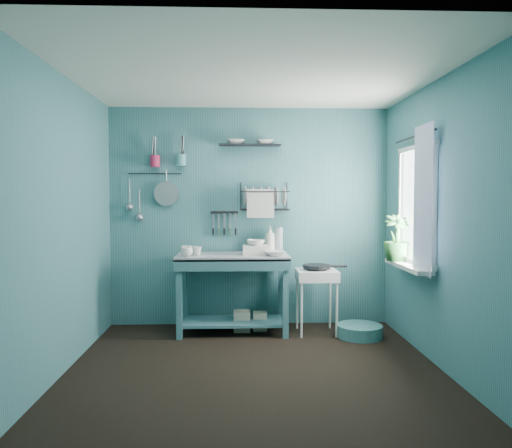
{
  "coord_description": "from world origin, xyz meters",
  "views": [
    {
      "loc": [
        -0.15,
        -4.26,
        1.47
      ],
      "look_at": [
        0.05,
        0.85,
        1.2
      ],
      "focal_mm": 35.0,
      "sensor_mm": 36.0,
      "label": 1
    }
  ],
  "objects_px": {
    "frying_pan": "(317,266)",
    "wash_tub": "(256,250)",
    "mug_right": "(186,250)",
    "work_counter": "(233,293)",
    "potted_plant": "(396,238)",
    "soap_bottle": "(270,239)",
    "dish_rack": "(264,196)",
    "utensil_cup_teal": "(181,160)",
    "mug_mid": "(197,251)",
    "colander": "(166,194)",
    "floor_basin": "(360,331)",
    "hotplate_stand": "(316,301)",
    "mug_left": "(187,252)",
    "storage_tin_large": "(242,321)",
    "utensil_cup_magenta": "(155,161)",
    "water_bottle": "(279,240)",
    "storage_tin_small": "(260,321)"
  },
  "relations": [
    {
      "from": "mug_mid",
      "to": "colander",
      "type": "relative_size",
      "value": 0.36
    },
    {
      "from": "mug_left",
      "to": "hotplate_stand",
      "type": "xyz_separation_m",
      "value": [
        1.39,
        0.1,
        -0.56
      ]
    },
    {
      "from": "mug_mid",
      "to": "wash_tub",
      "type": "bearing_deg",
      "value": 3.63
    },
    {
      "from": "mug_mid",
      "to": "dish_rack",
      "type": "height_order",
      "value": "dish_rack"
    },
    {
      "from": "work_counter",
      "to": "wash_tub",
      "type": "relative_size",
      "value": 4.31
    },
    {
      "from": "mug_right",
      "to": "utensil_cup_magenta",
      "type": "bearing_deg",
      "value": 141.48
    },
    {
      "from": "work_counter",
      "to": "wash_tub",
      "type": "bearing_deg",
      "value": -16.48
    },
    {
      "from": "storage_tin_large",
      "to": "work_counter",
      "type": "bearing_deg",
      "value": -153.43
    },
    {
      "from": "mug_left",
      "to": "storage_tin_small",
      "type": "distance_m",
      "value": 1.15
    },
    {
      "from": "mug_right",
      "to": "water_bottle",
      "type": "distance_m",
      "value": 1.05
    },
    {
      "from": "work_counter",
      "to": "utensil_cup_teal",
      "type": "xyz_separation_m",
      "value": [
        -0.58,
        0.3,
        1.47
      ]
    },
    {
      "from": "storage_tin_small",
      "to": "work_counter",
      "type": "bearing_deg",
      "value": -165.07
    },
    {
      "from": "soap_bottle",
      "to": "water_bottle",
      "type": "relative_size",
      "value": 1.07
    },
    {
      "from": "mug_mid",
      "to": "frying_pan",
      "type": "bearing_deg",
      "value": 0.06
    },
    {
      "from": "storage_tin_large",
      "to": "mug_mid",
      "type": "bearing_deg",
      "value": -167.09
    },
    {
      "from": "mug_right",
      "to": "utensil_cup_magenta",
      "type": "height_order",
      "value": "utensil_cup_magenta"
    },
    {
      "from": "mug_mid",
      "to": "hotplate_stand",
      "type": "height_order",
      "value": "mug_mid"
    },
    {
      "from": "storage_tin_large",
      "to": "mug_left",
      "type": "bearing_deg",
      "value": -160.1
    },
    {
      "from": "mug_mid",
      "to": "colander",
      "type": "height_order",
      "value": "colander"
    },
    {
      "from": "soap_bottle",
      "to": "floor_basin",
      "type": "relative_size",
      "value": 0.63
    },
    {
      "from": "dish_rack",
      "to": "utensil_cup_magenta",
      "type": "bearing_deg",
      "value": 179.78
    },
    {
      "from": "frying_pan",
      "to": "storage_tin_large",
      "type": "height_order",
      "value": "frying_pan"
    },
    {
      "from": "mug_mid",
      "to": "mug_right",
      "type": "relative_size",
      "value": 0.81
    },
    {
      "from": "mug_mid",
      "to": "floor_basin",
      "type": "bearing_deg",
      "value": -6.12
    },
    {
      "from": "mug_right",
      "to": "frying_pan",
      "type": "bearing_deg",
      "value": -2.39
    },
    {
      "from": "soap_bottle",
      "to": "floor_basin",
      "type": "xyz_separation_m",
      "value": [
        0.92,
        -0.44,
        -0.94
      ]
    },
    {
      "from": "water_bottle",
      "to": "storage_tin_large",
      "type": "relative_size",
      "value": 1.27
    },
    {
      "from": "frying_pan",
      "to": "soap_bottle",
      "type": "bearing_deg",
      "value": 152.04
    },
    {
      "from": "floor_basin",
      "to": "utensil_cup_teal",
      "type": "bearing_deg",
      "value": 164.23
    },
    {
      "from": "mug_left",
      "to": "colander",
      "type": "distance_m",
      "value": 0.83
    },
    {
      "from": "utensil_cup_teal",
      "to": "potted_plant",
      "type": "xyz_separation_m",
      "value": [
        2.25,
        -0.7,
        -0.83
      ]
    },
    {
      "from": "mug_right",
      "to": "utensil_cup_teal",
      "type": "bearing_deg",
      "value": 105.24
    },
    {
      "from": "work_counter",
      "to": "dish_rack",
      "type": "relative_size",
      "value": 2.19
    },
    {
      "from": "storage_tin_large",
      "to": "frying_pan",
      "type": "bearing_deg",
      "value": -7.67
    },
    {
      "from": "soap_bottle",
      "to": "storage_tin_large",
      "type": "height_order",
      "value": "soap_bottle"
    },
    {
      "from": "dish_rack",
      "to": "water_bottle",
      "type": "bearing_deg",
      "value": -7.73
    },
    {
      "from": "utensil_cup_teal",
      "to": "mug_right",
      "type": "bearing_deg",
      "value": -74.76
    },
    {
      "from": "storage_tin_small",
      "to": "mug_mid",
      "type": "bearing_deg",
      "value": -168.37
    },
    {
      "from": "hotplate_stand",
      "to": "dish_rack",
      "type": "xyz_separation_m",
      "value": [
        -0.55,
        0.31,
        1.14
      ]
    },
    {
      "from": "mug_mid",
      "to": "water_bottle",
      "type": "height_order",
      "value": "water_bottle"
    },
    {
      "from": "hotplate_stand",
      "to": "potted_plant",
      "type": "xyz_separation_m",
      "value": [
        0.76,
        -0.35,
        0.72
      ]
    },
    {
      "from": "utensil_cup_magenta",
      "to": "floor_basin",
      "type": "relative_size",
      "value": 0.27
    },
    {
      "from": "mug_right",
      "to": "potted_plant",
      "type": "relative_size",
      "value": 0.26
    },
    {
      "from": "mug_right",
      "to": "storage_tin_small",
      "type": "height_order",
      "value": "mug_right"
    },
    {
      "from": "utensil_cup_teal",
      "to": "mug_mid",
      "type": "bearing_deg",
      "value": -60.67
    },
    {
      "from": "colander",
      "to": "storage_tin_large",
      "type": "height_order",
      "value": "colander"
    },
    {
      "from": "soap_bottle",
      "to": "utensil_cup_teal",
      "type": "relative_size",
      "value": 2.3
    },
    {
      "from": "soap_bottle",
      "to": "colander",
      "type": "distance_m",
      "value": 1.29
    },
    {
      "from": "frying_pan",
      "to": "wash_tub",
      "type": "bearing_deg",
      "value": 176.63
    },
    {
      "from": "water_bottle",
      "to": "floor_basin",
      "type": "relative_size",
      "value": 0.59
    }
  ]
}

